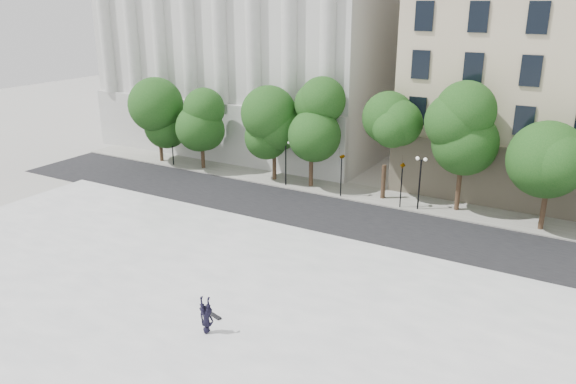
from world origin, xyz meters
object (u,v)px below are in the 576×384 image
traffic_light_west (342,155)px  person_lying (207,328)px  traffic_light_east (403,163)px  skateboard (215,316)px

traffic_light_west → person_lying: 22.29m
traffic_light_west → traffic_light_east: (5.10, 0.00, 0.08)m
traffic_light_west → person_lying: traffic_light_west is taller
person_lying → skateboard: size_ratio=2.25×
traffic_light_east → traffic_light_west: bearing=180.0°
person_lying → traffic_light_west: bearing=82.3°
traffic_light_east → skateboard: bearing=-96.7°
traffic_light_west → skateboard: size_ratio=4.97×
person_lying → skateboard: person_lying is taller
traffic_light_west → traffic_light_east: size_ratio=0.98×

